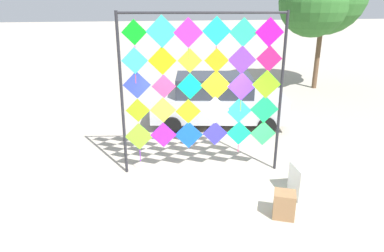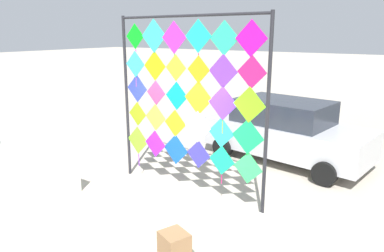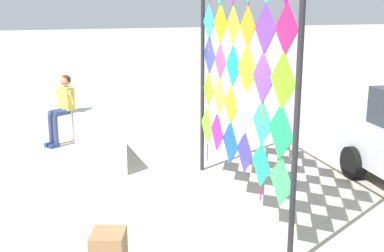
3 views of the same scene
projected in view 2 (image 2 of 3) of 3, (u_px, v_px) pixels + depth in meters
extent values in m
plane|color=#ADA393|center=(155.00, 208.00, 7.51)|extent=(120.00, 120.00, 0.00)
cube|color=silver|center=(8.00, 161.00, 9.20)|extent=(4.70, 0.62, 0.72)
cylinder|color=#232328|center=(127.00, 99.00, 8.86)|extent=(0.07, 0.07, 3.90)
cylinder|color=#232328|center=(267.00, 122.00, 6.58)|extent=(0.07, 0.07, 3.90)
cylinder|color=#232328|center=(186.00, 16.00, 7.24)|extent=(3.77, 0.42, 0.06)
cube|color=#81E829|center=(138.00, 140.00, 8.89)|extent=(0.69, 0.08, 0.69)
cylinder|color=#8616E5|center=(139.00, 160.00, 9.02)|extent=(0.02, 0.02, 0.33)
cube|color=#921DE7|center=(155.00, 144.00, 8.52)|extent=(0.65, 0.08, 0.65)
cube|color=blue|center=(176.00, 150.00, 8.16)|extent=(0.70, 0.08, 0.70)
cube|color=#3431D6|center=(198.00, 154.00, 7.76)|extent=(0.62, 0.07, 0.62)
cube|color=#13D484|center=(222.00, 160.00, 7.40)|extent=(0.62, 0.07, 0.62)
cylinder|color=#E5166C|center=(222.00, 179.00, 7.52)|extent=(0.02, 0.02, 0.20)
cube|color=#35F269|center=(248.00, 168.00, 7.05)|extent=(0.64, 0.07, 0.64)
cube|color=#89D215|center=(138.00, 114.00, 8.73)|extent=(0.58, 0.07, 0.58)
cube|color=yellow|center=(156.00, 117.00, 8.37)|extent=(0.63, 0.07, 0.63)
cube|color=#8EDD14|center=(175.00, 123.00, 8.02)|extent=(0.61, 0.07, 0.61)
cylinder|color=#6716E5|center=(176.00, 141.00, 8.13)|extent=(0.02, 0.02, 0.22)
cube|color=white|center=(198.00, 127.00, 7.61)|extent=(0.68, 0.08, 0.68)
cube|color=#27F7EA|center=(221.00, 133.00, 7.28)|extent=(0.62, 0.07, 0.62)
cylinder|color=red|center=(221.00, 155.00, 7.41)|extent=(0.02, 0.02, 0.35)
cube|color=#16F461|center=(248.00, 137.00, 6.88)|extent=(0.70, 0.08, 0.70)
cube|color=blue|center=(137.00, 88.00, 8.58)|extent=(0.66, 0.08, 0.66)
cylinder|color=yellow|center=(138.00, 107.00, 8.70)|extent=(0.02, 0.02, 0.23)
cube|color=#E7356C|center=(156.00, 93.00, 8.21)|extent=(0.57, 0.07, 0.57)
cube|color=#07E280|center=(177.00, 96.00, 7.83)|extent=(0.62, 0.07, 0.62)
cube|color=yellow|center=(198.00, 98.00, 7.46)|extent=(0.71, 0.08, 0.72)
cylinder|color=#161CE5|center=(199.00, 120.00, 7.58)|extent=(0.02, 0.02, 0.21)
cube|color=#6934F5|center=(223.00, 103.00, 7.09)|extent=(0.68, 0.08, 0.68)
cylinder|color=#ACE516|center=(222.00, 127.00, 7.21)|extent=(0.02, 0.02, 0.28)
cube|color=#77F918|center=(249.00, 105.00, 6.72)|extent=(0.69, 0.08, 0.69)
cube|color=#34C8F3|center=(135.00, 64.00, 8.44)|extent=(0.61, 0.07, 0.61)
cylinder|color=#E54516|center=(136.00, 82.00, 8.56)|extent=(0.02, 0.02, 0.22)
cube|color=#C5D90F|center=(155.00, 66.00, 8.07)|extent=(0.65, 0.08, 0.65)
cylinder|color=#2B16E5|center=(156.00, 86.00, 8.19)|extent=(0.02, 0.02, 0.23)
cube|color=yellow|center=(176.00, 68.00, 7.68)|extent=(0.56, 0.07, 0.56)
cube|color=orange|center=(199.00, 70.00, 7.30)|extent=(0.57, 0.07, 0.57)
cylinder|color=blue|center=(199.00, 89.00, 7.41)|extent=(0.02, 0.02, 0.21)
cube|color=#7334F1|center=(223.00, 71.00, 6.95)|extent=(0.66, 0.08, 0.66)
cube|color=#E21966|center=(252.00, 72.00, 6.56)|extent=(0.61, 0.07, 0.61)
cube|color=#0BCE1A|center=(135.00, 36.00, 8.28)|extent=(0.57, 0.07, 0.57)
cylinder|color=#E516D5|center=(136.00, 54.00, 8.38)|extent=(0.02, 0.02, 0.23)
cube|color=#2ED5B7|center=(154.00, 36.00, 7.89)|extent=(0.72, 0.08, 0.72)
cube|color=#CE29BF|center=(174.00, 37.00, 7.54)|extent=(0.67, 0.08, 0.67)
cylinder|color=#16E529|center=(175.00, 60.00, 7.67)|extent=(0.02, 0.02, 0.27)
cube|color=#19EAAC|center=(198.00, 36.00, 7.15)|extent=(0.65, 0.08, 0.65)
cylinder|color=#E51654|center=(198.00, 59.00, 7.27)|extent=(0.02, 0.02, 0.26)
cube|color=#25E393|center=(224.00, 38.00, 6.80)|extent=(0.65, 0.08, 0.66)
cube|color=#D10F9D|center=(251.00, 38.00, 6.43)|extent=(0.66, 0.08, 0.66)
cylinder|color=#16E54E|center=(250.00, 66.00, 6.56)|extent=(0.02, 0.02, 0.31)
cube|color=#B7B7BC|center=(287.00, 137.00, 10.12)|extent=(4.67, 2.57, 0.79)
cube|color=#282D38|center=(283.00, 111.00, 10.04)|extent=(2.71, 2.04, 0.63)
cylinder|color=black|center=(353.00, 154.00, 9.92)|extent=(0.62, 0.32, 0.59)
cylinder|color=black|center=(324.00, 174.00, 8.56)|extent=(0.62, 0.32, 0.59)
cylinder|color=black|center=(258.00, 134.00, 11.88)|extent=(0.62, 0.32, 0.59)
cylinder|color=black|center=(223.00, 147.00, 10.51)|extent=(0.62, 0.32, 0.59)
cube|color=olive|center=(174.00, 249.00, 5.63)|extent=(0.54, 0.51, 0.54)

